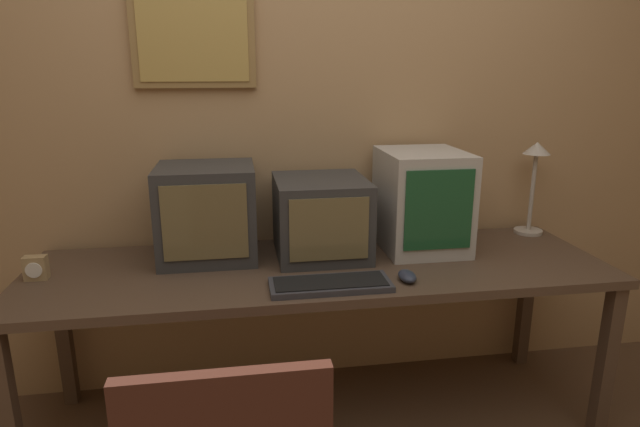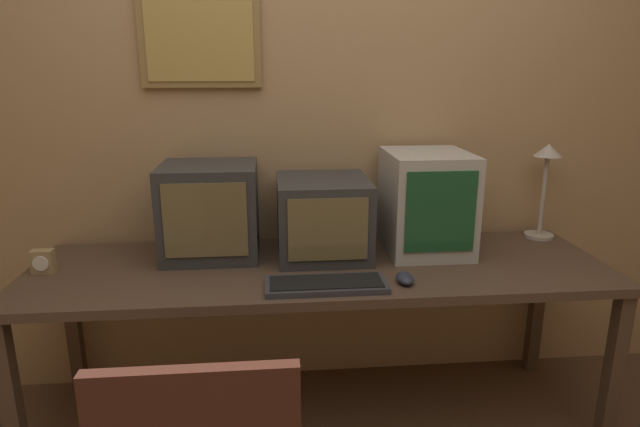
# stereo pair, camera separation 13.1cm
# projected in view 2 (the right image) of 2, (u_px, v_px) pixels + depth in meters

# --- Properties ---
(wall_back) EXTENTS (8.00, 0.08, 2.60)m
(wall_back) POSITION_uv_depth(u_px,v_px,m) (311.00, 110.00, 2.39)
(wall_back) COLOR tan
(wall_back) RESTS_ON ground_plane
(desk) EXTENTS (2.31, 0.71, 0.72)m
(desk) POSITION_uv_depth(u_px,v_px,m) (320.00, 279.00, 2.17)
(desk) COLOR #4C3828
(desk) RESTS_ON ground_plane
(monitor_left) EXTENTS (0.39, 0.36, 0.39)m
(monitor_left) POSITION_uv_depth(u_px,v_px,m) (210.00, 210.00, 2.22)
(monitor_left) COLOR #333333
(monitor_left) RESTS_ON desk
(monitor_center) EXTENTS (0.38, 0.41, 0.32)m
(monitor_center) POSITION_uv_depth(u_px,v_px,m) (323.00, 217.00, 2.24)
(monitor_center) COLOR #333333
(monitor_center) RESTS_ON desk
(monitor_right) EXTENTS (0.34, 0.40, 0.43)m
(monitor_right) POSITION_uv_depth(u_px,v_px,m) (426.00, 202.00, 2.27)
(monitor_right) COLOR #B7B2A8
(monitor_right) RESTS_ON desk
(keyboard_main) EXTENTS (0.44, 0.17, 0.03)m
(keyboard_main) POSITION_uv_depth(u_px,v_px,m) (325.00, 285.00, 1.92)
(keyboard_main) COLOR #333338
(keyboard_main) RESTS_ON desk
(mouse_near_keyboard) EXTENTS (0.06, 0.11, 0.04)m
(mouse_near_keyboard) POSITION_uv_depth(u_px,v_px,m) (405.00, 278.00, 1.96)
(mouse_near_keyboard) COLOR #282D3D
(mouse_near_keyboard) RESTS_ON desk
(desk_clock) EXTENTS (0.08, 0.05, 0.09)m
(desk_clock) POSITION_uv_depth(u_px,v_px,m) (43.00, 261.00, 2.06)
(desk_clock) COLOR #A38456
(desk_clock) RESTS_ON desk
(desk_lamp) EXTENTS (0.13, 0.13, 0.44)m
(desk_lamp) POSITION_uv_depth(u_px,v_px,m) (546.00, 174.00, 2.42)
(desk_lamp) COLOR #B2A899
(desk_lamp) RESTS_ON desk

